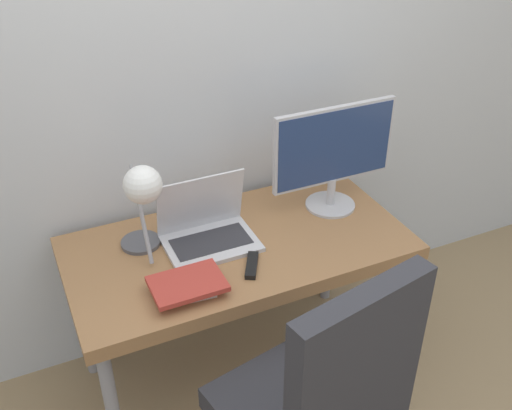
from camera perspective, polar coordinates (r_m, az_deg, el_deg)
The scene contains 8 objects.
wall_back at distance 2.47m, azimuth -5.80°, elevation 12.43°, with size 8.00×0.05×2.60m.
desk at distance 2.44m, azimuth -1.70°, elevation -4.88°, with size 1.36×0.69×0.73m.
laptop at distance 2.38m, azimuth -4.64°, elevation -2.36°, with size 0.36×0.26×0.27m.
monitor at distance 2.52m, azimuth 7.42°, elevation 4.99°, with size 0.55×0.22×0.46m.
desk_lamp at distance 2.15m, azimuth -10.77°, elevation 1.03°, with size 0.16×0.31×0.43m.
office_chair at distance 1.97m, azimuth 6.29°, elevation -18.38°, with size 0.58×0.60×1.15m.
book_stack at distance 2.16m, azimuth -6.60°, elevation -7.56°, with size 0.26×0.20×0.05m.
tv_remote at distance 2.26m, azimuth -0.41°, elevation -5.76°, with size 0.11×0.15×0.02m.
Camera 1 is at (-0.75, -1.45, 2.13)m, focal length 42.00 mm.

